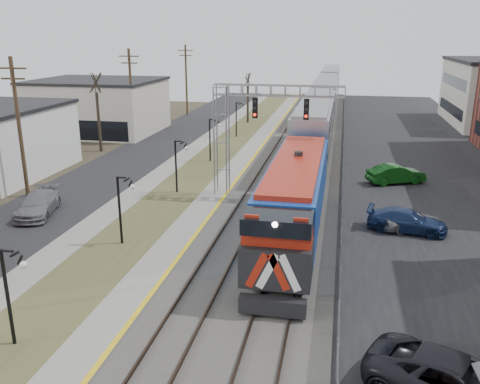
# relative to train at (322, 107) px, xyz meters

# --- Properties ---
(street_west) EXTENTS (7.00, 120.00, 0.04)m
(street_west) POSITION_rel_train_xyz_m (-17.00, -21.05, -2.90)
(street_west) COLOR black
(street_west) RESTS_ON ground
(sidewalk) EXTENTS (2.00, 120.00, 0.08)m
(sidewalk) POSITION_rel_train_xyz_m (-12.50, -21.05, -2.88)
(sidewalk) COLOR gray
(sidewalk) RESTS_ON ground
(grass_median) EXTENTS (4.00, 120.00, 0.06)m
(grass_median) POSITION_rel_train_xyz_m (-9.50, -21.05, -2.89)
(grass_median) COLOR #474A27
(grass_median) RESTS_ON ground
(platform) EXTENTS (2.00, 120.00, 0.24)m
(platform) POSITION_rel_train_xyz_m (-6.50, -21.05, -2.80)
(platform) COLOR gray
(platform) RESTS_ON ground
(ballast_bed) EXTENTS (8.00, 120.00, 0.20)m
(ballast_bed) POSITION_rel_train_xyz_m (-1.50, -21.05, -2.82)
(ballast_bed) COLOR #595651
(ballast_bed) RESTS_ON ground
(parking_lot) EXTENTS (16.00, 120.00, 0.04)m
(parking_lot) POSITION_rel_train_xyz_m (10.50, -21.05, -2.90)
(parking_lot) COLOR black
(parking_lot) RESTS_ON ground
(platform_edge) EXTENTS (0.24, 120.00, 0.01)m
(platform_edge) POSITION_rel_train_xyz_m (-5.62, -21.05, -2.67)
(platform_edge) COLOR gold
(platform_edge) RESTS_ON platform
(track_near) EXTENTS (1.58, 120.00, 0.15)m
(track_near) POSITION_rel_train_xyz_m (-3.50, -21.05, -2.64)
(track_near) COLOR #2D2119
(track_near) RESTS_ON ballast_bed
(track_far) EXTENTS (1.58, 120.00, 0.15)m
(track_far) POSITION_rel_train_xyz_m (-0.00, -21.05, -2.64)
(track_far) COLOR #2D2119
(track_far) RESTS_ON ballast_bed
(train) EXTENTS (3.00, 85.85, 5.33)m
(train) POSITION_rel_train_xyz_m (0.00, 0.00, 0.00)
(train) COLOR #133E9D
(train) RESTS_ON ground
(signal_gantry) EXTENTS (9.00, 1.07, 8.15)m
(signal_gantry) POSITION_rel_train_xyz_m (-4.28, -28.06, 2.67)
(signal_gantry) COLOR gray
(signal_gantry) RESTS_ON ground
(lampposts) EXTENTS (0.14, 62.14, 4.00)m
(lampposts) POSITION_rel_train_xyz_m (-9.50, -37.76, -0.92)
(lampposts) COLOR black
(lampposts) RESTS_ON ground
(utility_poles) EXTENTS (0.28, 80.28, 10.00)m
(utility_poles) POSITION_rel_train_xyz_m (-20.00, -31.05, 2.08)
(utility_poles) COLOR #4C3823
(utility_poles) RESTS_ON ground
(fence) EXTENTS (0.04, 120.00, 1.60)m
(fence) POSITION_rel_train_xyz_m (2.70, -21.05, -2.12)
(fence) COLOR gray
(fence) RESTS_ON ground
(bare_trees) EXTENTS (12.30, 42.30, 5.95)m
(bare_trees) POSITION_rel_train_xyz_m (-18.16, -17.14, -0.22)
(bare_trees) COLOR #382D23
(bare_trees) RESTS_ON ground
(car_lot_c) EXTENTS (6.35, 4.80, 1.60)m
(car_lot_c) POSITION_rel_train_xyz_m (6.44, -48.25, -2.12)
(car_lot_c) COLOR black
(car_lot_c) RESTS_ON ground
(car_lot_d) EXTENTS (4.91, 2.64, 1.35)m
(car_lot_d) POSITION_rel_train_xyz_m (6.58, -32.91, -2.24)
(car_lot_d) COLOR #16264D
(car_lot_d) RESTS_ON ground
(car_lot_e) EXTENTS (4.07, 2.82, 1.29)m
(car_lot_e) POSITION_rel_train_xyz_m (6.84, -32.60, -2.28)
(car_lot_e) COLOR slate
(car_lot_e) RESTS_ON ground
(car_lot_f) EXTENTS (4.82, 3.26, 1.50)m
(car_lot_f) POSITION_rel_train_xyz_m (6.87, -22.32, -2.17)
(car_lot_f) COLOR #0D4511
(car_lot_f) RESTS_ON ground
(car_street_b) EXTENTS (3.32, 5.34, 1.44)m
(car_street_b) POSITION_rel_train_xyz_m (-16.90, -34.57, -2.20)
(car_street_b) COLOR slate
(car_street_b) RESTS_ON ground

